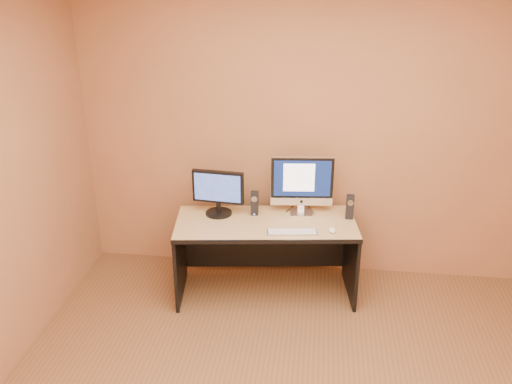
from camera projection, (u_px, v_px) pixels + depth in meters
walls at (303, 246)px, 2.71m from camera, size 4.00×4.00×2.60m
desk at (266, 258)px, 4.51m from camera, size 1.53×0.82×0.67m
imac at (302, 186)px, 4.43m from camera, size 0.53×0.24×0.50m
second_monitor at (218, 193)px, 4.44m from camera, size 0.45×0.26×0.38m
speaker_left at (255, 203)px, 4.47m from camera, size 0.07×0.07×0.20m
speaker_right at (350, 207)px, 4.40m from camera, size 0.06×0.07×0.20m
keyboard at (292, 232)px, 4.19m from camera, size 0.40×0.16×0.02m
mouse at (332, 230)px, 4.21m from camera, size 0.06×0.10×0.03m
cable_a at (311, 209)px, 4.59m from camera, size 0.07×0.19×0.01m
cable_b at (290, 208)px, 4.61m from camera, size 0.06×0.16×0.01m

